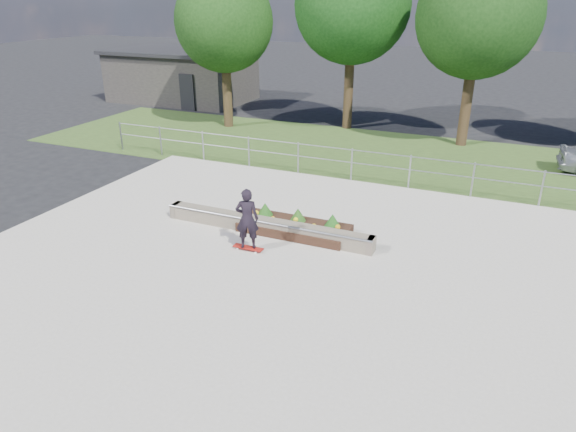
% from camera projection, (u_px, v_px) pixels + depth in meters
% --- Properties ---
extents(ground, '(120.00, 120.00, 0.00)m').
position_uv_depth(ground, '(254.00, 283.00, 11.67)').
color(ground, black).
rests_on(ground, ground).
extents(grass_verge, '(30.00, 8.00, 0.02)m').
position_uv_depth(grass_verge, '(376.00, 155.00, 20.93)').
color(grass_verge, '#2F471C').
rests_on(grass_verge, ground).
extents(concrete_slab, '(15.00, 15.00, 0.06)m').
position_uv_depth(concrete_slab, '(254.00, 282.00, 11.66)').
color(concrete_slab, '#A8A095').
rests_on(concrete_slab, ground).
extents(fence, '(20.06, 0.06, 1.20)m').
position_uv_depth(fence, '(352.00, 161.00, 17.68)').
color(fence, gray).
rests_on(fence, ground).
extents(building, '(8.40, 5.40, 3.00)m').
position_uv_depth(building, '(182.00, 75.00, 31.33)').
color(building, '#2B2926').
rests_on(building, ground).
extents(tree_far_left, '(4.55, 4.55, 7.15)m').
position_uv_depth(tree_far_left, '(224.00, 22.00, 23.61)').
color(tree_far_left, '#312213').
rests_on(tree_far_left, ground).
extents(tree_mid_left, '(5.25, 5.25, 8.25)m').
position_uv_depth(tree_mid_left, '(352.00, 5.00, 22.99)').
color(tree_mid_left, black).
rests_on(tree_mid_left, ground).
extents(tree_mid_right, '(4.90, 4.90, 7.70)m').
position_uv_depth(tree_mid_right, '(478.00, 17.00, 20.29)').
color(tree_mid_right, '#302013').
rests_on(tree_mid_right, ground).
extents(grind_ledge, '(6.00, 0.44, 0.43)m').
position_uv_depth(grind_ledge, '(266.00, 226.00, 13.90)').
color(grind_ledge, brown).
rests_on(grind_ledge, concrete_slab).
extents(planter_bed, '(3.00, 1.20, 0.61)m').
position_uv_depth(planter_bed, '(295.00, 225.00, 13.99)').
color(planter_bed, black).
rests_on(planter_bed, concrete_slab).
extents(skateboarder, '(0.80, 0.56, 1.66)m').
position_uv_depth(skateboarder, '(247.00, 219.00, 12.70)').
color(skateboarder, silver).
rests_on(skateboarder, concrete_slab).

